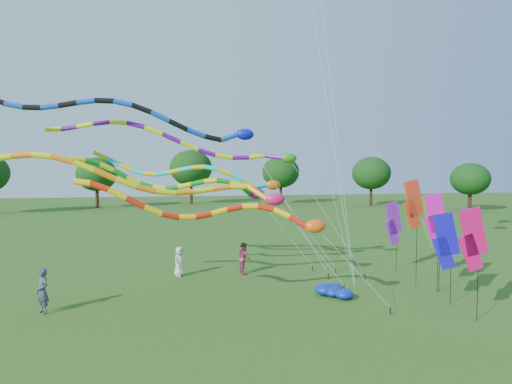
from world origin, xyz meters
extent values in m
plane|color=#275616|center=(0.00, 0.00, 0.00)|extent=(160.00, 160.00, 0.00)
cylinder|color=#382314|center=(39.32, 43.47, 1.64)|extent=(0.50, 0.50, 3.27)
ellipsoid|color=#123C10|center=(39.32, 43.47, 5.91)|extent=(6.91, 6.91, 5.87)
cylinder|color=#382314|center=(26.28, 51.28, 1.13)|extent=(0.50, 0.50, 2.26)
ellipsoid|color=#123C10|center=(26.28, 51.28, 4.07)|extent=(4.76, 4.76, 4.05)
cylinder|color=#382314|center=(10.77, 50.10, 1.21)|extent=(0.50, 0.50, 2.41)
ellipsoid|color=#123C10|center=(10.77, 50.10, 4.35)|extent=(5.09, 5.09, 4.33)
cylinder|color=#382314|center=(-2.61, 52.08, 1.71)|extent=(0.50, 0.50, 3.42)
ellipsoid|color=#123C10|center=(-2.61, 52.08, 6.17)|extent=(7.21, 7.21, 6.13)
cylinder|color=#382314|center=(-17.07, 52.96, 1.59)|extent=(0.50, 0.50, 3.18)
ellipsoid|color=#123C10|center=(-17.07, 52.96, 5.74)|extent=(6.71, 6.71, 5.70)
cylinder|color=black|center=(2.73, 1.11, 0.15)|extent=(0.05, 0.05, 0.30)
cylinder|color=silver|center=(1.22, 1.33, 1.92)|extent=(0.02, 0.02, 4.49)
ellipsoid|color=#FC5A0D|center=(-0.29, 1.55, 3.57)|extent=(0.83, 0.54, 0.54)
cylinder|color=red|center=(-0.93, 1.74, 3.75)|extent=(0.24, 0.24, 0.74)
cylinder|color=yellow|center=(-1.52, 2.01, 4.06)|extent=(0.24, 0.24, 0.70)
cylinder|color=red|center=(-2.11, 2.24, 4.26)|extent=(0.24, 0.24, 0.65)
cylinder|color=yellow|center=(-2.72, 2.42, 4.32)|extent=(0.24, 0.24, 0.63)
cylinder|color=red|center=(-3.33, 2.54, 4.25)|extent=(0.24, 0.24, 0.63)
cylinder|color=yellow|center=(-3.95, 2.59, 4.11)|extent=(0.24, 0.24, 0.65)
cylinder|color=red|center=(-4.58, 2.57, 3.97)|extent=(0.24, 0.24, 0.65)
cylinder|color=yellow|center=(-5.22, 2.51, 3.93)|extent=(0.24, 0.24, 0.65)
cylinder|color=red|center=(-5.86, 2.41, 4.01)|extent=(0.24, 0.24, 0.67)
cylinder|color=yellow|center=(-6.50, 2.31, 4.23)|extent=(0.24, 0.24, 0.71)
cylinder|color=red|center=(-7.15, 2.23, 4.55)|extent=(0.24, 0.24, 0.73)
cylinder|color=yellow|center=(-7.78, 2.19, 4.88)|extent=(0.24, 0.24, 0.71)
cylinder|color=red|center=(-8.41, 2.20, 5.16)|extent=(0.24, 0.24, 0.66)
cylinder|color=yellow|center=(-9.02, 2.28, 5.31)|extent=(0.24, 0.24, 0.63)
cylinder|color=black|center=(2.21, 4.58, 0.15)|extent=(0.05, 0.05, 0.30)
cylinder|color=silver|center=(0.54, 4.70, 2.35)|extent=(0.02, 0.02, 5.32)
ellipsoid|color=#E3195B|center=(-1.13, 4.83, 4.42)|extent=(0.93, 0.60, 0.60)
cylinder|color=orange|center=(-1.88, 5.15, 4.70)|extent=(0.27, 0.27, 1.14)
cylinder|color=yellow|center=(-2.70, 5.49, 4.99)|extent=(0.27, 0.27, 0.84)
cylinder|color=orange|center=(-3.53, 5.54, 4.93)|extent=(0.27, 0.27, 0.85)
cylinder|color=yellow|center=(-4.38, 5.53, 4.83)|extent=(0.27, 0.27, 0.86)
cylinder|color=orange|center=(-5.23, 5.46, 4.74)|extent=(0.27, 0.27, 0.86)
cylinder|color=yellow|center=(-6.08, 5.35, 4.76)|extent=(0.27, 0.27, 0.87)
cylinder|color=orange|center=(-6.93, 5.22, 4.92)|extent=(0.27, 0.27, 0.89)
cylinder|color=yellow|center=(-7.78, 5.10, 5.20)|extent=(0.27, 0.27, 0.92)
cylinder|color=orange|center=(-8.63, 5.01, 5.57)|extent=(0.27, 0.27, 0.93)
cylinder|color=yellow|center=(-9.48, 4.97, 5.93)|extent=(0.27, 0.27, 0.91)
cylinder|color=orange|center=(-10.32, 4.99, 6.22)|extent=(0.27, 0.27, 0.87)
cylinder|color=yellow|center=(-11.15, 5.08, 6.38)|extent=(0.27, 0.27, 0.85)
cylinder|color=orange|center=(-11.99, 5.24, 6.39)|extent=(0.27, 0.27, 0.85)
cylinder|color=yellow|center=(-12.81, 5.44, 6.30)|extent=(0.27, 0.27, 0.87)
cylinder|color=black|center=(4.10, 6.36, 0.15)|extent=(0.05, 0.05, 0.30)
cylinder|color=silver|center=(2.10, 6.65, 3.33)|extent=(0.02, 0.02, 7.32)
ellipsoid|color=#308C19|center=(0.11, 6.95, 6.39)|extent=(0.81, 0.52, 0.52)
cylinder|color=#6A0E9C|center=(-0.63, 7.29, 6.45)|extent=(0.24, 0.24, 0.98)
cylinder|color=#E8FF0D|center=(-1.45, 7.57, 6.46)|extent=(0.24, 0.24, 0.87)
cylinder|color=#6A0E9C|center=(-2.32, 7.54, 6.41)|extent=(0.24, 0.24, 0.87)
cylinder|color=#E8FF0D|center=(-3.20, 7.48, 6.46)|extent=(0.24, 0.24, 0.89)
cylinder|color=#6A0E9C|center=(-4.07, 7.42, 6.65)|extent=(0.24, 0.24, 0.92)
cylinder|color=#E8FF0D|center=(-4.95, 7.37, 6.97)|extent=(0.24, 0.24, 0.95)
cylinder|color=#6A0E9C|center=(-5.81, 7.37, 7.35)|extent=(0.24, 0.24, 0.95)
cylinder|color=#E8FF0D|center=(-6.67, 7.42, 7.71)|extent=(0.24, 0.24, 0.92)
cylinder|color=#6A0E9C|center=(-7.52, 7.54, 7.98)|extent=(0.24, 0.24, 0.88)
cylinder|color=#E8FF0D|center=(-8.36, 7.72, 8.11)|extent=(0.24, 0.24, 0.86)
cylinder|color=#6A0E9C|center=(-9.19, 7.97, 8.10)|extent=(0.24, 0.24, 0.87)
cylinder|color=#E8FF0D|center=(-10.01, 8.26, 8.00)|extent=(0.24, 0.24, 0.89)
cylinder|color=#6A0E9C|center=(-10.83, 8.57, 7.88)|extent=(0.24, 0.24, 0.89)
cylinder|color=#E8FF0D|center=(-11.65, 8.89, 7.82)|extent=(0.24, 0.24, 0.88)
cylinder|color=black|center=(2.24, 6.77, 0.15)|extent=(0.05, 0.05, 0.30)
cylinder|color=silver|center=(0.02, 6.81, 3.92)|extent=(0.02, 0.02, 8.52)
ellipsoid|color=#0E13C4|center=(-2.20, 6.85, 7.55)|extent=(0.90, 0.58, 0.58)
cylinder|color=blue|center=(-2.97, 6.88, 7.40)|extent=(0.26, 0.26, 0.89)
cylinder|color=black|center=(-3.81, 6.82, 7.34)|extent=(0.26, 0.26, 0.87)
cylinder|color=blue|center=(-4.65, 6.65, 7.56)|extent=(0.26, 0.26, 0.90)
cylinder|color=black|center=(-5.49, 6.51, 7.90)|extent=(0.26, 0.26, 0.93)
cylinder|color=blue|center=(-6.32, 6.42, 8.28)|extent=(0.26, 0.26, 0.92)
cylinder|color=black|center=(-7.16, 6.39, 8.63)|extent=(0.26, 0.26, 0.89)
cylinder|color=blue|center=(-8.00, 6.43, 8.87)|extent=(0.26, 0.26, 0.86)
cylinder|color=black|center=(-8.83, 6.54, 8.97)|extent=(0.26, 0.26, 0.85)
cylinder|color=blue|center=(-9.66, 6.70, 8.94)|extent=(0.26, 0.26, 0.86)
cylinder|color=black|center=(-10.50, 6.89, 8.82)|extent=(0.26, 0.26, 0.87)
cylinder|color=blue|center=(-11.33, 7.10, 8.71)|extent=(0.26, 0.26, 0.86)
cylinder|color=black|center=(-12.16, 7.30, 8.68)|extent=(0.26, 0.26, 0.85)
cylinder|color=blue|center=(-13.00, 7.46, 8.78)|extent=(0.26, 0.26, 0.86)
cylinder|color=black|center=(3.12, 7.98, 0.15)|extent=(0.05, 0.05, 0.30)
cylinder|color=silver|center=(1.37, 8.20, 2.61)|extent=(0.02, 0.02, 5.85)
ellipsoid|color=#DA590C|center=(-0.38, 8.43, 4.94)|extent=(0.83, 0.53, 0.53)
cylinder|color=#0CD9C3|center=(-1.08, 8.31, 4.89)|extent=(0.24, 0.24, 0.79)
cylinder|color=yellow|center=(-1.78, 8.15, 5.02)|extent=(0.24, 0.24, 0.77)
cylinder|color=#0CD9C3|center=(-2.45, 8.16, 5.38)|extent=(0.24, 0.24, 0.76)
cylinder|color=yellow|center=(-3.12, 8.24, 5.69)|extent=(0.24, 0.24, 0.72)
cylinder|color=#0CD9C3|center=(-3.77, 8.38, 5.87)|extent=(0.24, 0.24, 0.69)
cylinder|color=yellow|center=(-4.42, 8.59, 5.92)|extent=(0.24, 0.24, 0.69)
cylinder|color=#0CD9C3|center=(-5.06, 8.84, 5.84)|extent=(0.24, 0.24, 0.71)
cylinder|color=yellow|center=(-5.70, 9.12, 5.70)|extent=(0.24, 0.24, 0.71)
cylinder|color=#0CD9C3|center=(-6.34, 9.39, 5.58)|extent=(0.24, 0.24, 0.70)
cylinder|color=yellow|center=(-6.99, 9.64, 5.55)|extent=(0.24, 0.24, 0.69)
cylinder|color=#0CD9C3|center=(-7.63, 9.84, 5.66)|extent=(0.24, 0.24, 0.70)
cylinder|color=yellow|center=(-8.29, 9.98, 5.90)|extent=(0.24, 0.24, 0.73)
cylinder|color=#0CD9C3|center=(-8.96, 10.06, 6.23)|extent=(0.24, 0.24, 0.76)
cylinder|color=yellow|center=(-9.63, 10.07, 6.57)|extent=(0.24, 0.24, 0.75)
cylinder|color=black|center=(1.97, 8.64, 0.15)|extent=(0.05, 0.05, 0.30)
cylinder|color=silver|center=(0.30, 8.43, 2.39)|extent=(0.02, 0.02, 5.41)
ellipsoid|color=#880C5C|center=(-1.38, 8.22, 4.50)|extent=(0.91, 0.58, 0.58)
cylinder|color=#128B1B|center=(-2.01, 7.87, 4.72)|extent=(0.26, 0.26, 0.94)
cylinder|color=#FFF20D|center=(-2.60, 7.55, 5.05)|extent=(0.26, 0.26, 0.67)
cylinder|color=#128B1B|center=(-3.24, 7.57, 5.20)|extent=(0.26, 0.26, 0.65)
cylinder|color=#FFF20D|center=(-3.88, 7.63, 5.21)|extent=(0.26, 0.26, 0.66)
cylinder|color=#128B1B|center=(-4.53, 7.74, 5.10)|extent=(0.26, 0.26, 0.68)
cylinder|color=#FFF20D|center=(-5.18, 7.85, 4.96)|extent=(0.26, 0.26, 0.68)
cylinder|color=#128B1B|center=(-5.83, 7.95, 4.85)|extent=(0.26, 0.26, 0.66)
cylinder|color=#FFF20D|center=(-6.47, 8.02, 4.85)|extent=(0.26, 0.26, 0.65)
cylinder|color=#128B1B|center=(-7.11, 8.03, 4.99)|extent=(0.26, 0.26, 0.67)
cylinder|color=#FFF20D|center=(-7.74, 7.97, 5.25)|extent=(0.26, 0.26, 0.71)
cylinder|color=#128B1B|center=(-8.36, 7.85, 5.59)|extent=(0.26, 0.26, 0.73)
cylinder|color=#FFF20D|center=(-8.97, 7.67, 5.91)|extent=(0.26, 0.26, 0.71)
cylinder|color=#128B1B|center=(-9.58, 7.43, 6.15)|extent=(0.26, 0.26, 0.68)
cylinder|color=#FFF20D|center=(-10.18, 7.17, 6.25)|extent=(0.26, 0.26, 0.66)
cylinder|color=black|center=(2.50, 4.00, 0.15)|extent=(0.04, 0.04, 0.30)
cylinder|color=silver|center=(1.46, 4.73, 10.07)|extent=(0.01, 0.01, 19.71)
cylinder|color=black|center=(2.50, 4.00, 0.15)|extent=(0.04, 0.04, 0.30)
cylinder|color=silver|center=(-0.54, 2.61, 9.92)|extent=(0.01, 0.01, 20.37)
cylinder|color=black|center=(2.50, 4.00, 0.15)|extent=(0.04, 0.04, 0.30)
cylinder|color=silver|center=(2.14, 6.58, 8.41)|extent=(0.01, 0.01, 17.04)
cylinder|color=black|center=(5.86, 1.76, 1.82)|extent=(0.02, 0.02, 3.63)
cube|color=#140EC7|center=(5.66, 1.85, 3.03)|extent=(1.10, 0.50, 1.93)
cube|color=#140EC7|center=(5.58, 1.88, 2.23)|extent=(0.96, 0.45, 1.51)
cylinder|color=black|center=(6.49, 3.63, 2.13)|extent=(0.02, 0.02, 4.26)
cube|color=green|center=(6.28, 3.71, 3.66)|extent=(1.11, 0.50, 1.93)
cube|color=green|center=(6.21, 3.74, 2.86)|extent=(0.96, 0.44, 1.51)
cylinder|color=black|center=(6.75, 7.90, 1.81)|extent=(0.02, 0.02, 3.62)
cube|color=purple|center=(6.53, 7.87, 3.02)|extent=(1.16, 0.26, 1.93)
cube|color=purple|center=(6.45, 7.86, 2.22)|extent=(1.01, 0.23, 1.51)
cylinder|color=black|center=(6.10, 4.79, 2.49)|extent=(0.02, 0.02, 4.97)
cube|color=red|center=(5.88, 4.77, 4.37)|extent=(1.16, 0.21, 1.93)
cube|color=red|center=(5.80, 4.76, 3.57)|extent=(1.01, 0.19, 1.51)
cylinder|color=black|center=(6.53, 3.55, 2.18)|extent=(0.02, 0.02, 4.35)
cube|color=#EC0DAF|center=(6.31, 3.60, 3.75)|extent=(1.15, 0.33, 1.93)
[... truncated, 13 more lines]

